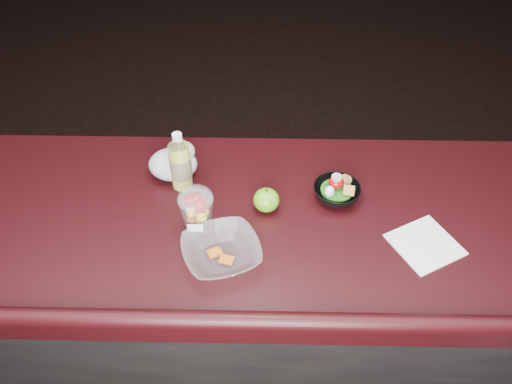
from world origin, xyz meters
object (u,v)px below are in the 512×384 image
lemonade_bottle (180,165)px  snack_bowl (336,191)px  green_apple (266,200)px  fruit_cup (196,209)px  takeout_bowl (221,252)px

lemonade_bottle → snack_bowl: bearing=-5.6°
snack_bowl → green_apple: bearing=-166.4°
fruit_cup → snack_bowl: size_ratio=0.90×
snack_bowl → takeout_bowl: bearing=-143.5°
fruit_cup → takeout_bowl: size_ratio=0.53×
green_apple → snack_bowl: size_ratio=0.50×
lemonade_bottle → fruit_cup: size_ratio=1.39×
lemonade_bottle → fruit_cup: 0.18m
lemonade_bottle → takeout_bowl: bearing=-64.4°
lemonade_bottle → green_apple: 0.27m
green_apple → snack_bowl: 0.21m
green_apple → lemonade_bottle: bearing=159.4°
snack_bowl → lemonade_bottle: bearing=174.4°
fruit_cup → green_apple: (0.19, 0.08, -0.04)m
fruit_cup → green_apple: fruit_cup is taller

